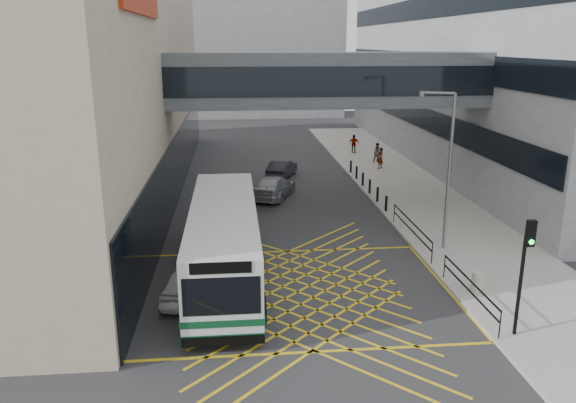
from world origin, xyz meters
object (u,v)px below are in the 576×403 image
object	(u,v)px
bus	(224,241)
traffic_light	(525,261)
litter_bin	(478,282)
pedestrian_c	(354,144)
street_lamp	(446,162)
car_dark	(282,168)
pedestrian_b	(378,153)
car_silver	(273,186)
pedestrian_a	(380,158)
car_white	(193,279)

from	to	relation	value
bus	traffic_light	bearing A→B (deg)	-31.16
litter_bin	pedestrian_c	size ratio (longest dim) A/B	0.51
street_lamp	litter_bin	bearing A→B (deg)	-69.04
car_dark	pedestrian_c	bearing A→B (deg)	-110.86
bus	pedestrian_b	size ratio (longest dim) A/B	7.34
car_silver	pedestrian_b	distance (m)	12.93
car_silver	pedestrian_b	bearing A→B (deg)	-114.12
car_dark	pedestrian_a	world-z (taller)	pedestrian_a
pedestrian_b	pedestrian_c	size ratio (longest dim) A/B	1.00
pedestrian_a	litter_bin	bearing A→B (deg)	47.26
street_lamp	pedestrian_c	size ratio (longest dim) A/B	4.59
litter_bin	pedestrian_a	bearing A→B (deg)	85.30
car_silver	litter_bin	bearing A→B (deg)	135.08
car_dark	pedestrian_a	distance (m)	7.85
pedestrian_a	street_lamp	bearing A→B (deg)	46.86
car_dark	street_lamp	bearing A→B (deg)	131.99
street_lamp	pedestrian_c	xyz separation A→B (m)	(0.86, 23.67, -3.35)
pedestrian_b	car_white	bearing A→B (deg)	-126.33
street_lamp	car_silver	bearing A→B (deg)	149.49
litter_bin	bus	bearing A→B (deg)	166.20
car_silver	litter_bin	distance (m)	16.59
bus	pedestrian_c	xyz separation A→B (m)	(10.95, 26.16, -0.79)
bus	street_lamp	distance (m)	10.71
car_white	litter_bin	world-z (taller)	car_white
pedestrian_c	traffic_light	bearing A→B (deg)	105.55
car_silver	litter_bin	xyz separation A→B (m)	(6.90, -15.08, -0.17)
litter_bin	car_dark	bearing A→B (deg)	105.93
bus	car_silver	distance (m)	13.04
traffic_light	pedestrian_c	distance (m)	32.07
car_dark	pedestrian_c	size ratio (longest dim) A/B	2.60
street_lamp	litter_bin	xyz separation A→B (m)	(-0.28, -4.90, -3.74)
car_white	car_silver	xyz separation A→B (m)	(4.11, 14.09, 0.01)
car_white	car_silver	bearing A→B (deg)	-93.43
traffic_light	pedestrian_a	world-z (taller)	traffic_light
street_lamp	pedestrian_b	bearing A→B (deg)	108.70
litter_bin	pedestrian_b	distance (m)	24.38
pedestrian_a	pedestrian_c	xyz separation A→B (m)	(-0.67, 6.48, -0.01)
car_silver	street_lamp	world-z (taller)	street_lamp
bus	pedestrian_a	world-z (taller)	bus
car_silver	pedestrian_a	bearing A→B (deg)	-120.69
litter_bin	pedestrian_a	xyz separation A→B (m)	(1.82, 22.09, 0.40)
car_white	pedestrian_c	bearing A→B (deg)	-100.95
traffic_light	litter_bin	size ratio (longest dim) A/B	5.04
pedestrian_b	car_silver	bearing A→B (deg)	-141.42
pedestrian_b	pedestrian_a	bearing A→B (deg)	-106.16
car_white	traffic_light	world-z (taller)	traffic_light
car_silver	pedestrian_a	xyz separation A→B (m)	(8.72, 7.01, 0.24)
car_silver	pedestrian_a	world-z (taller)	pedestrian_a
traffic_light	pedestrian_b	size ratio (longest dim) A/B	2.57
car_silver	traffic_light	size ratio (longest dim) A/B	1.16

